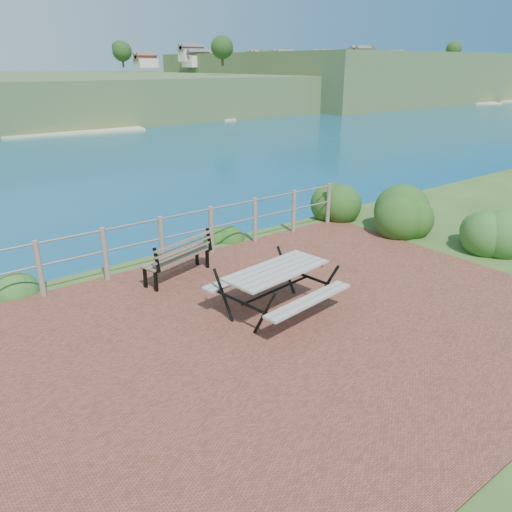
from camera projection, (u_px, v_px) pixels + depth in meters
The scene contains 10 objects.
ground at pixel (270, 333), 7.45m from camera, with size 10.00×7.00×0.12m, color brown.
safety_railing at pixel (162, 238), 9.71m from camera, with size 9.40×0.10×1.00m.
distant_bay at pixel (282, 75), 256.28m from camera, with size 290.00×232.36×24.00m.
picnic_table at pixel (276, 286), 7.90m from camera, with size 1.82×1.51×0.74m.
park_bench at pixel (177, 251), 9.15m from camera, with size 1.50×0.75×0.82m.
shrub_right_front at pixel (392, 234), 11.75m from camera, with size 1.57×1.57×2.23m, color #214A16.
shrub_right_back at pixel (490, 250), 10.73m from camera, with size 1.31×1.31×1.86m, color #305720.
shrub_right_edge at pixel (330, 218), 13.00m from camera, with size 1.08×1.08×1.54m, color #214A16.
shrub_lip_west at pixel (10, 291), 8.80m from camera, with size 0.83×0.83×0.60m, color #305720.
shrub_lip_east at pixel (220, 240), 11.40m from camera, with size 0.76×0.76×0.50m, color #214A16.
Camera 1 is at (-4.16, -5.04, 3.75)m, focal length 35.00 mm.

